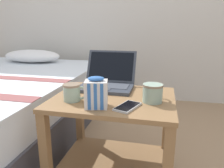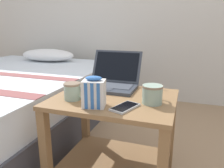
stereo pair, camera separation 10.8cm
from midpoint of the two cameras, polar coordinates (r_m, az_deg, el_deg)
The scene contains 6 objects.
bedside_table at distance 1.21m, azimuth -2.19°, elevation -11.96°, with size 0.62×0.51×0.53m.
laptop at distance 1.31m, azimuth -3.57°, elevation 0.98°, with size 0.31×0.30×0.21m.
mug_front_left at distance 1.09m, azimuth -13.12°, elevation -1.97°, with size 0.12×0.09×0.09m.
mug_front_right at distance 1.06m, azimuth 7.80°, elevation -2.12°, with size 0.10×0.13×0.09m.
snack_bag at distance 0.99m, azimuth -7.29°, elevation -2.43°, with size 0.12×0.10×0.14m.
cell_phone at distance 0.99m, azimuth 0.99°, elevation -5.96°, with size 0.12×0.16×0.01m.
Camera 1 is at (0.24, -1.06, 0.89)m, focal length 35.00 mm.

